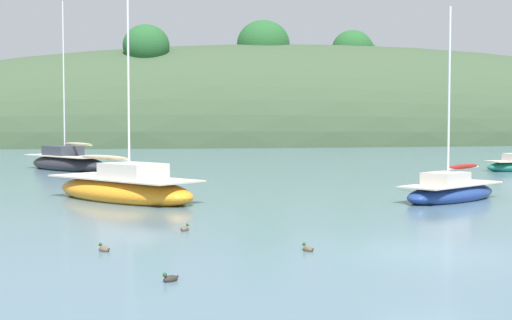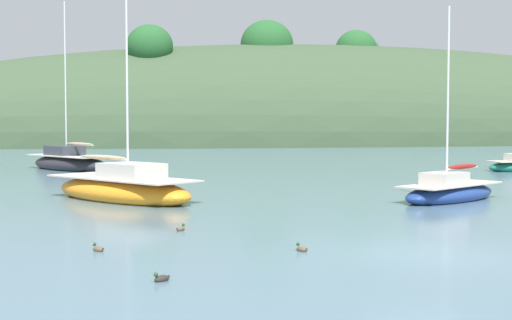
# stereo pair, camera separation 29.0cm
# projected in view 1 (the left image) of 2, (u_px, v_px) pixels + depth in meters

# --- Properties ---
(ground_plane) EXTENTS (400.00, 400.00, 0.00)m
(ground_plane) POSITION_uv_depth(u_px,v_px,m) (429.00, 252.00, 17.48)
(ground_plane) COLOR slate
(far_shoreline_hill) EXTENTS (150.00, 36.00, 31.52)m
(far_shoreline_hill) POSITION_uv_depth(u_px,v_px,m) (330.00, 143.00, 104.71)
(far_shoreline_hill) COLOR #384C33
(far_shoreline_hill) RESTS_ON ground
(sailboat_white_near) EXTENTS (5.79, 4.56, 7.97)m
(sailboat_white_near) POSITION_uv_depth(u_px,v_px,m) (451.00, 192.00, 28.89)
(sailboat_white_near) COLOR navy
(sailboat_white_near) RESTS_ON ground
(sailboat_yellow_far) EXTENTS (6.55, 8.08, 11.37)m
(sailboat_yellow_far) POSITION_uv_depth(u_px,v_px,m) (68.00, 163.00, 47.24)
(sailboat_yellow_far) COLOR #232328
(sailboat_yellow_far) RESTS_ON ground
(sailboat_navy_dinghy) EXTENTS (6.74, 7.75, 10.82)m
(sailboat_navy_dinghy) POSITION_uv_depth(u_px,v_px,m) (124.00, 189.00, 29.00)
(sailboat_navy_dinghy) COLOR orange
(sailboat_navy_dinghy) RESTS_ON ground
(duck_lone_left) EXTENTS (0.40, 0.34, 0.24)m
(duck_lone_left) POSITION_uv_depth(u_px,v_px,m) (170.00, 279.00, 14.32)
(duck_lone_left) COLOR #2D2823
(duck_lone_left) RESTS_ON ground
(duck_trailing) EXTENTS (0.31, 0.41, 0.24)m
(duck_trailing) POSITION_uv_depth(u_px,v_px,m) (308.00, 249.00, 17.67)
(duck_trailing) COLOR brown
(duck_trailing) RESTS_ON ground
(duck_lead) EXTENTS (0.36, 0.38, 0.24)m
(duck_lead) POSITION_uv_depth(u_px,v_px,m) (185.00, 229.00, 20.95)
(duck_lead) COLOR brown
(duck_lead) RESTS_ON ground
(duck_straggler) EXTENTS (0.35, 0.38, 0.24)m
(duck_straggler) POSITION_uv_depth(u_px,v_px,m) (104.00, 249.00, 17.64)
(duck_straggler) COLOR brown
(duck_straggler) RESTS_ON ground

